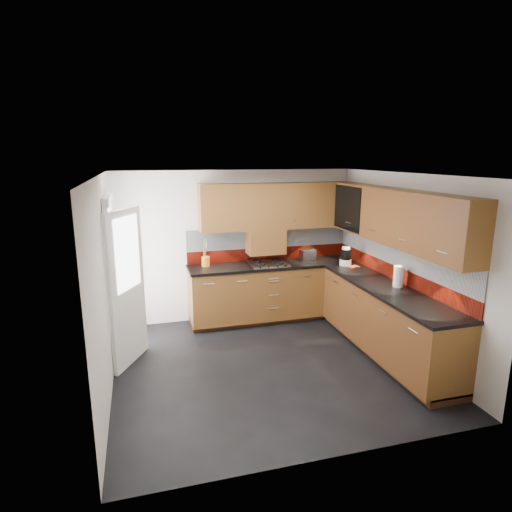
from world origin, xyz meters
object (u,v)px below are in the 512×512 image
object	(u,v)px
utensil_pot	(205,260)
food_processor	(346,257)
gas_hob	(269,263)
toaster	(308,255)

from	to	relation	value
utensil_pot	food_processor	distance (m)	2.18
gas_hob	food_processor	bearing A→B (deg)	-18.90
gas_hob	food_processor	distance (m)	1.21
gas_hob	toaster	xyz separation A→B (m)	(0.71, 0.12, 0.07)
gas_hob	utensil_pot	world-z (taller)	utensil_pot
utensil_pot	toaster	xyz separation A→B (m)	(1.69, -0.02, -0.01)
utensil_pot	food_processor	size ratio (longest dim) A/B	1.46
utensil_pot	food_processor	xyz separation A→B (m)	(2.12, -0.53, 0.04)
toaster	gas_hob	bearing A→B (deg)	-170.06
gas_hob	utensil_pot	distance (m)	0.99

